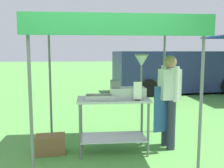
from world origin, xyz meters
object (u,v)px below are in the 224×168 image
Objects in this scene: stall_canopy at (113,27)px; donut_fryer at (130,85)px; donut_tray at (101,98)px; van_navy at (179,71)px; supply_crate at (51,144)px; menu_sign at (138,92)px; vendor at (169,97)px; donut_cart at (113,114)px.

stall_canopy is 0.97m from donut_fryer.
van_navy is at bearing 60.05° from donut_tray.
donut_fryer is 1.64m from supply_crate.
stall_canopy is at bearing 138.62° from menu_sign.
donut_tray is at bearing 165.93° from menu_sign.
vendor is (0.98, 0.02, -1.16)m from stall_canopy.
supply_crate is at bearing 178.31° from donut_cart.
van_navy is (4.42, 6.12, 0.72)m from supply_crate.
donut_tray reaches higher than supply_crate.
supply_crate is (-1.03, 0.03, -0.50)m from donut_cart.
donut_fryer is at bearing -116.73° from van_navy.
menu_sign is at bearing -65.26° from donut_fryer.
supply_crate is (-2.01, -0.09, -0.75)m from vendor.
stall_canopy is at bearing 90.00° from donut_cart.
donut_fryer is 6.92m from van_navy.
donut_tray is at bearing -159.79° from donut_cart.
menu_sign reaches higher than donut_tray.
donut_tray is 7.19m from van_navy.
donut_fryer is 0.45× the size of vendor.
donut_fryer is at bearing 6.52° from donut_tray.
menu_sign is 7.06m from van_navy.
donut_tray is (-0.21, -0.18, -1.13)m from stall_canopy.
donut_tray is 0.08× the size of van_navy.
vendor is 2.15m from supply_crate.
supply_crate is (-1.40, 0.25, -0.89)m from menu_sign.
supply_crate is (-0.83, 0.11, -0.78)m from donut_tray.
donut_fryer reaches higher than menu_sign.
stall_canopy is at bearing -119.18° from van_navy.
donut_cart is 0.73× the size of vendor.
donut_cart is at bearing -172.76° from vendor.
vendor is at bearing 29.18° from menu_sign.
donut_cart is 0.21× the size of van_navy.
donut_tray is at bearing -170.39° from vendor.
donut_cart is 3.99× the size of menu_sign.
donut_fryer reaches higher than donut_cart.
menu_sign is at bearing -150.82° from vendor.
donut_cart is 7.03m from van_navy.
stall_canopy is 7.04m from van_navy.
menu_sign is at bearing -115.35° from van_navy.
vendor is 3.20× the size of supply_crate.
supply_crate is (-1.03, -0.07, -1.91)m from stall_canopy.
donut_tray is 0.64× the size of donut_fryer.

